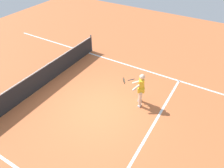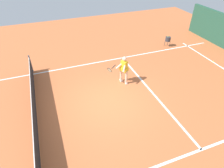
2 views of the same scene
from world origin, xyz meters
name	(u,v)px [view 2 (image 2 of 2)]	position (x,y,z in m)	size (l,w,h in m)	color
ground_plane	(108,101)	(0.00, 0.00, 0.00)	(25.93, 25.93, 0.00)	#C66638
service_line_marking	(151,91)	(0.00, -2.31, 0.00)	(7.41, 0.10, 0.01)	white
sideline_right_marking	(88,64)	(3.71, 0.00, 0.00)	(0.10, 17.95, 0.01)	white
court_net	(34,110)	(0.00, 3.25, 0.49)	(8.09, 0.08, 1.05)	#4C4C51
tennis_player	(123,69)	(1.17, -1.27, 0.85)	(0.68, 1.13, 1.55)	beige
tennis_ball_near	(213,61)	(1.22, -7.50, 0.03)	(0.07, 0.07, 0.07)	#D1E533
ball_hopper	(168,39)	(4.20, -6.04, 0.55)	(0.36, 0.36, 0.74)	#333338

